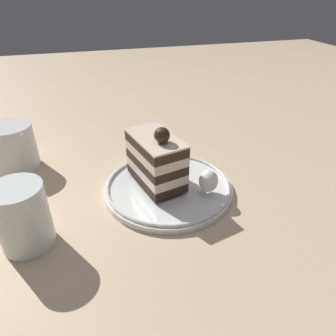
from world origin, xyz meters
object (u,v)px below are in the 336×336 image
Objects in this scene: whipped_cream_dollop at (208,181)px; drink_glass_near at (23,219)px; drink_glass_far at (14,149)px; cake_slice at (156,159)px; dessert_plate at (168,187)px; fork at (168,158)px.

drink_glass_near is (-0.27, -0.02, 0.01)m from whipped_cream_dollop.
drink_glass_far is at bearing 99.79° from drink_glass_near.
drink_glass_near is at bearing -174.68° from whipped_cream_dollop.
drink_glass_far reaches higher than whipped_cream_dollop.
cake_slice is at bearing -31.27° from drink_glass_far.
drink_glass_far is at bearing 148.23° from dessert_plate.
whipped_cream_dollop is 0.12m from fork.
drink_glass_near is (-0.23, -0.14, 0.02)m from fork.
cake_slice reaches higher than fork.
dessert_plate is 0.30m from drink_glass_far.
fork is at bearing 59.32° from cake_slice.
fork is 1.36× the size of drink_glass_far.
whipped_cream_dollop is 0.41× the size of drink_glass_near.
drink_glass_near reaches higher than fork.
whipped_cream_dollop is (0.07, -0.05, -0.02)m from cake_slice.
dessert_plate is 0.07m from whipped_cream_dollop.
drink_glass_near is 1.09× the size of drink_glass_far.
dessert_plate is 1.81× the size of cake_slice.
cake_slice is 3.14× the size of whipped_cream_dollop.
dessert_plate is 2.55× the size of drink_glass_far.
fork reaches higher than dessert_plate.
drink_glass_far is (-0.31, 0.19, 0.00)m from whipped_cream_dollop.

